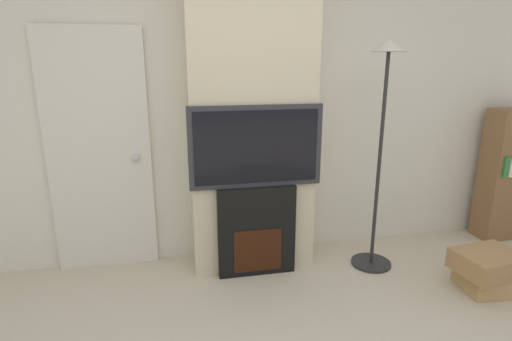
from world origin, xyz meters
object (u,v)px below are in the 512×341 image
at_px(fireplace, 256,230).
at_px(bookshelf, 504,175).
at_px(television, 256,147).
at_px(box_stack, 488,270).
at_px(floor_lamp, 383,119).

bearing_deg(fireplace, bookshelf, 4.64).
xyz_separation_m(television, box_stack, (1.70, -0.64, -0.91)).
height_order(television, box_stack, television).
xyz_separation_m(floor_lamp, bookshelf, (1.52, 0.29, -0.63)).
xyz_separation_m(fireplace, bookshelf, (2.53, 0.21, 0.27)).
xyz_separation_m(floor_lamp, box_stack, (0.68, -0.56, -1.11)).
distance_m(television, bookshelf, 2.58).
xyz_separation_m(fireplace, box_stack, (1.70, -0.64, -0.21)).
relative_size(television, floor_lamp, 0.56).
bearing_deg(floor_lamp, bookshelf, 10.79).
bearing_deg(bookshelf, fireplace, -175.36).
bearing_deg(bookshelf, box_stack, -134.73).
height_order(television, floor_lamp, floor_lamp).
relative_size(floor_lamp, box_stack, 3.70).
height_order(fireplace, box_stack, fireplace).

